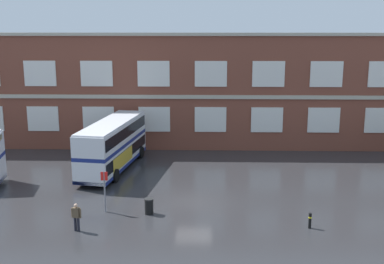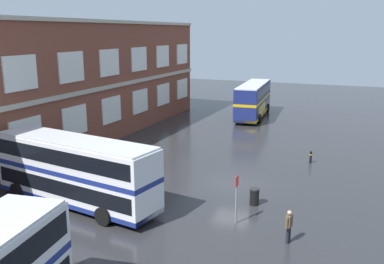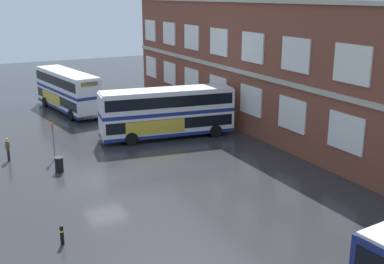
# 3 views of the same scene
# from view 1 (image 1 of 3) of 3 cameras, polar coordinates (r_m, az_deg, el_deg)

# --- Properties ---
(ground_plane) EXTENTS (120.00, 120.00, 0.00)m
(ground_plane) POSITION_cam_1_polar(r_m,az_deg,el_deg) (35.34, 0.27, -7.08)
(ground_plane) COLOR #2B2B2D
(brick_terminal_building) EXTENTS (53.66, 8.19, 11.17)m
(brick_terminal_building) POSITION_cam_1_polar(r_m,az_deg,el_deg) (49.73, -0.95, 5.09)
(brick_terminal_building) COLOR brown
(brick_terminal_building) RESTS_ON ground
(double_decker_middle) EXTENTS (4.16, 11.26, 4.07)m
(double_decker_middle) POSITION_cam_1_polar(r_m,az_deg,el_deg) (40.79, -9.30, -1.42)
(double_decker_middle) COLOR silver
(double_decker_middle) RESTS_ON ground
(waiting_passenger) EXTENTS (0.64, 0.32, 1.70)m
(waiting_passenger) POSITION_cam_1_polar(r_m,az_deg,el_deg) (29.44, -13.47, -9.61)
(waiting_passenger) COLOR black
(waiting_passenger) RESTS_ON ground
(bus_stand_flag) EXTENTS (0.44, 0.10, 2.70)m
(bus_stand_flag) POSITION_cam_1_polar(r_m,az_deg,el_deg) (31.70, -10.27, -6.49)
(bus_stand_flag) COLOR slate
(bus_stand_flag) RESTS_ON ground
(station_litter_bin) EXTENTS (0.60, 0.60, 1.03)m
(station_litter_bin) POSITION_cam_1_polar(r_m,az_deg,el_deg) (31.38, -5.09, -8.70)
(station_litter_bin) COLOR black
(station_litter_bin) RESTS_ON ground
(safety_bollard_west) EXTENTS (0.19, 0.19, 0.95)m
(safety_bollard_west) POSITION_cam_1_polar(r_m,az_deg,el_deg) (30.02, 13.73, -10.09)
(safety_bollard_west) COLOR black
(safety_bollard_west) RESTS_ON ground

